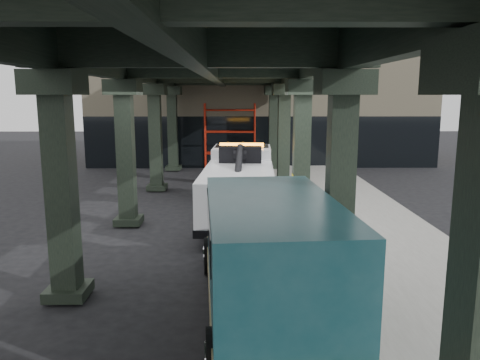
{
  "coord_description": "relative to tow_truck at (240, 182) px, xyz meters",
  "views": [
    {
      "loc": [
        0.35,
        -13.87,
        4.5
      ],
      "look_at": [
        0.49,
        1.48,
        1.7
      ],
      "focal_mm": 35.0,
      "sensor_mm": 36.0,
      "label": 1
    }
  ],
  "objects": [
    {
      "name": "ground",
      "position": [
        -0.51,
        -3.11,
        -1.33
      ],
      "size": [
        90.0,
        90.0,
        0.0
      ],
      "primitive_type": "plane",
      "color": "black",
      "rests_on": "ground"
    },
    {
      "name": "scaffolding",
      "position": [
        -0.51,
        11.53,
        0.78
      ],
      "size": [
        3.08,
        0.88,
        4.0
      ],
      "color": "red",
      "rests_on": "ground"
    },
    {
      "name": "sidewalk",
      "position": [
        3.99,
        -1.11,
        -1.25
      ],
      "size": [
        5.0,
        40.0,
        0.15
      ],
      "primitive_type": "cube",
      "color": "gray",
      "rests_on": "ground"
    },
    {
      "name": "viaduct",
      "position": [
        -0.91,
        -1.11,
        4.13
      ],
      "size": [
        7.4,
        32.0,
        6.4
      ],
      "color": "black",
      "rests_on": "ground"
    },
    {
      "name": "towed_van",
      "position": [
        0.49,
        -8.19,
        0.06
      ],
      "size": [
        2.95,
        6.54,
        2.59
      ],
      "rotation": [
        0.0,
        0.0,
        0.07
      ],
      "color": "#133D44",
      "rests_on": "ground"
    },
    {
      "name": "lane_stripe",
      "position": [
        1.19,
        -1.11,
        -1.32
      ],
      "size": [
        0.12,
        38.0,
        0.01
      ],
      "primitive_type": "cube",
      "color": "silver",
      "rests_on": "ground"
    },
    {
      "name": "tow_truck",
      "position": [
        0.0,
        0.0,
        0.0
      ],
      "size": [
        2.8,
        8.42,
        2.73
      ],
      "rotation": [
        0.0,
        0.0,
        -0.05
      ],
      "color": "black",
      "rests_on": "ground"
    },
    {
      "name": "building",
      "position": [
        1.49,
        16.89,
        2.67
      ],
      "size": [
        22.0,
        10.0,
        8.0
      ],
      "primitive_type": "cube",
      "color": "#C6B793",
      "rests_on": "ground"
    }
  ]
}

